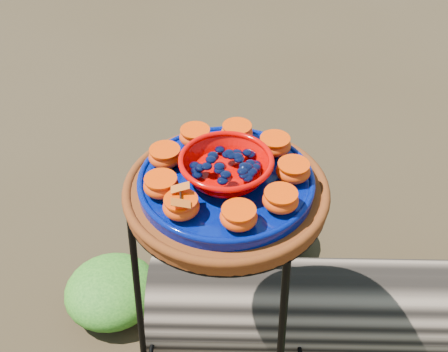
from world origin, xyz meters
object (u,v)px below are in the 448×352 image
at_px(plant_stand, 226,306).
at_px(terracotta_saucer, 226,193).
at_px(cobalt_plate, 226,183).
at_px(driftwood_log, 415,309).
at_px(red_bowl, 226,169).

relative_size(plant_stand, terracotta_saucer, 1.74).
bearing_deg(terracotta_saucer, plant_stand, 0.00).
distance_m(cobalt_plate, driftwood_log, 0.82).
relative_size(plant_stand, cobalt_plate, 2.03).
bearing_deg(terracotta_saucer, cobalt_plate, 0.00).
xyz_separation_m(plant_stand, terracotta_saucer, (0.00, 0.00, 0.37)).
distance_m(plant_stand, driftwood_log, 0.60).
bearing_deg(cobalt_plate, plant_stand, 0.00).
bearing_deg(driftwood_log, red_bowl, -138.97).
bearing_deg(cobalt_plate, red_bowl, 0.00).
distance_m(plant_stand, terracotta_saucer, 0.37).
height_order(plant_stand, driftwood_log, plant_stand).
height_order(terracotta_saucer, cobalt_plate, cobalt_plate).
distance_m(plant_stand, red_bowl, 0.43).
relative_size(cobalt_plate, red_bowl, 2.00).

